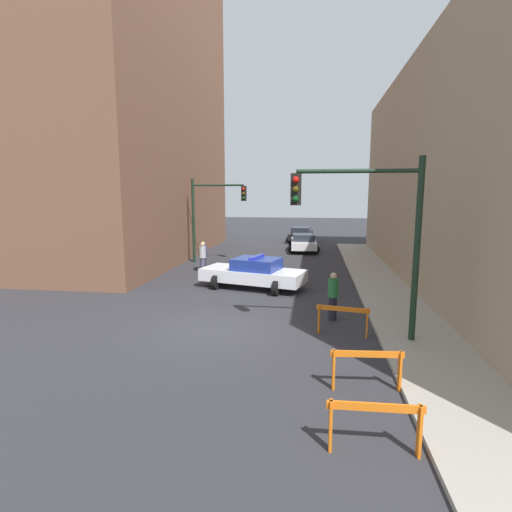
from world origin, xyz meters
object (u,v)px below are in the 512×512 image
Objects in this scene: police_car at (254,273)px; pedestrian_corner at (203,256)px; traffic_light_near at (375,221)px; barrier_front at (375,419)px; parked_car_mid at (301,234)px; pedestrian_sidewalk at (333,296)px; parked_car_near at (304,242)px; barrier_back at (343,316)px; barrier_mid at (367,363)px; pedestrian_crossing at (203,257)px; traffic_light_far at (210,208)px.

police_car is 3.02× the size of pedestrian_corner.
traffic_light_near is 3.25× the size of barrier_front.
parked_car_mid is 2.68× the size of pedestrian_sidewalk.
pedestrian_sidewalk is (1.41, -16.43, 0.19)m from parked_car_near.
barrier_front is 5.67m from barrier_back.
pedestrian_sidewalk is 4.94m from barrier_mid.
traffic_light_near reaches higher than pedestrian_crossing.
parked_car_near is at bearing 97.50° from traffic_light_near.
traffic_light_far is at bearing -108.55° from parked_car_mid.
traffic_light_near is 14.87m from traffic_light_far.
barrier_back is at bearing 155.78° from pedestrian_corner.
traffic_light_far reaches higher than barrier_back.
traffic_light_far is (-8.03, 12.52, -0.13)m from traffic_light_near.
pedestrian_crossing is (-4.87, -15.15, 0.19)m from parked_car_mid.
barrier_front is (2.17, -29.71, -0.06)m from parked_car_mid.
police_car reaches higher than parked_car_near.
pedestrian_corner is at bearing 18.76° from pedestrian_crossing.
pedestrian_crossing is (-5.26, -9.02, 0.19)m from parked_car_near.
barrier_front is (1.78, -23.57, -0.06)m from parked_car_near.
pedestrian_corner is (-3.39, 3.64, 0.14)m from police_car.
parked_car_mid is 2.68× the size of pedestrian_crossing.
barrier_mid is (0.15, 2.24, 0.00)m from barrier_front.
parked_car_near reaches higher than barrier_mid.
pedestrian_crossing is (-3.31, 3.20, 0.14)m from police_car.
traffic_light_far is at bearing 120.97° from barrier_back.
barrier_front is at bearing -146.81° from police_car.
parked_car_mid is at bearing 66.33° from traffic_light_far.
traffic_light_far reaches higher than barrier_front.
traffic_light_near is 3.25× the size of barrier_mid.
pedestrian_crossing is at bearing 115.80° from barrier_front.
pedestrian_corner is (0.29, -2.78, -2.54)m from traffic_light_far.
parked_car_near is (-2.41, 18.32, -2.86)m from traffic_light_near.
pedestrian_corner reaches higher than barrier_mid.
pedestrian_sidewalk is (7.03, -10.64, -2.54)m from traffic_light_far.
traffic_light_far reaches higher than police_car.
pedestrian_crossing is at bearing 33.37° from pedestrian_sidewalk.
pedestrian_sidewalk reaches higher than parked_car_near.
parked_car_mid is at bearing 10.18° from police_car.
barrier_mid is 3.45m from barrier_back.
barrier_back is (-0.77, 0.41, -2.91)m from traffic_light_near.
barrier_back is (7.27, -12.11, -2.78)m from traffic_light_far.
pedestrian_sidewalk is at bearing -129.00° from pedestrian_crossing.
traffic_light_near is 18.69m from parked_car_near.
traffic_light_far is 7.86m from police_car.
traffic_light_near is at bearing -78.34° from parked_car_mid.
parked_car_near reaches higher than barrier_back.
police_car is 3.14× the size of barrier_front.
traffic_light_near reaches higher than parked_car_mid.
pedestrian_corner is 1.05× the size of barrier_back.
pedestrian_crossing is (-7.67, 9.30, -2.67)m from traffic_light_near.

